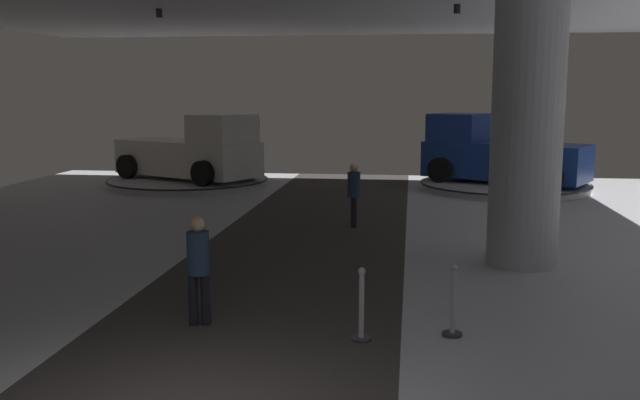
{
  "coord_description": "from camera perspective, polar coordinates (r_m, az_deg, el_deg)",
  "views": [
    {
      "loc": [
        2.29,
        -6.06,
        3.34
      ],
      "look_at": [
        0.68,
        6.27,
        1.4
      ],
      "focal_mm": 39.42,
      "sensor_mm": 36.0,
      "label": 1
    }
  ],
  "objects": [
    {
      "name": "visitor_walking_near",
      "position": [
        10.18,
        -9.84,
        -5.1
      ],
      "size": [
        0.32,
        0.32,
        1.59
      ],
      "color": "black",
      "rests_on": "ground"
    },
    {
      "name": "stanchion_a",
      "position": [
        9.9,
        10.74,
        -8.73
      ],
      "size": [
        0.28,
        0.28,
        1.01
      ],
      "color": "#333338",
      "rests_on": "ground"
    },
    {
      "name": "stanchion_b",
      "position": [
        9.58,
        3.38,
        -9.2
      ],
      "size": [
        0.28,
        0.28,
        1.01
      ],
      "color": "#333338",
      "rests_on": "ground"
    },
    {
      "name": "column_right",
      "position": [
        13.9,
        16.46,
        6.07
      ],
      "size": [
        1.34,
        1.34,
        5.5
      ],
      "color": "#ADADB2",
      "rests_on": "ground"
    },
    {
      "name": "display_platform_deep_right",
      "position": [
        24.68,
        14.74,
        1.12
      ],
      "size": [
        5.68,
        5.68,
        0.26
      ],
      "color": "#B7B7BC",
      "rests_on": "ground"
    },
    {
      "name": "visitor_walking_far",
      "position": [
        17.3,
        2.77,
        0.76
      ],
      "size": [
        0.32,
        0.32,
        1.59
      ],
      "color": "black",
      "rests_on": "ground"
    },
    {
      "name": "pickup_truck_deep_left",
      "position": [
        25.19,
        -10.2,
        3.79
      ],
      "size": [
        5.67,
        4.42,
        2.3
      ],
      "color": "silver",
      "rests_on": "display_platform_deep_left"
    },
    {
      "name": "display_platform_deep_left",
      "position": [
        25.53,
        -10.65,
        1.5
      ],
      "size": [
        5.68,
        5.68,
        0.24
      ],
      "color": "#B7B7BC",
      "rests_on": "ground"
    },
    {
      "name": "pickup_truck_deep_right",
      "position": [
        24.67,
        14.13,
        3.59
      ],
      "size": [
        5.67,
        4.42,
        2.3
      ],
      "color": "navy",
      "rests_on": "display_platform_deep_right"
    }
  ]
}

